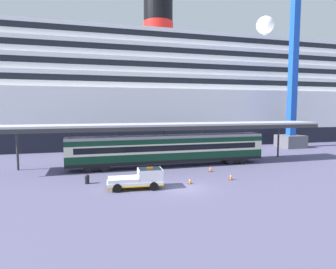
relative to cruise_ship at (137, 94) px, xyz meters
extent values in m
plane|color=#555172|center=(-2.40, -41.71, -10.83)|extent=(400.00, 400.00, 0.00)
cube|color=black|center=(-0.05, 0.01, -9.13)|extent=(120.77, 29.28, 3.40)
cube|color=white|center=(-0.05, 0.01, -3.46)|extent=(120.77, 29.28, 7.94)
cube|color=white|center=(-0.05, 0.01, 2.00)|extent=(111.11, 26.94, 2.96)
cube|color=black|center=(-0.05, -13.41, 2.15)|extent=(106.28, 0.12, 1.07)
cube|color=white|center=(-0.05, 0.01, 4.96)|extent=(106.67, 25.86, 2.96)
cube|color=black|center=(-0.05, -12.87, 5.11)|extent=(102.03, 0.12, 1.07)
cube|color=white|center=(-0.05, 0.01, 7.93)|extent=(102.22, 24.78, 2.96)
cube|color=black|center=(-0.05, -12.33, 8.07)|extent=(97.78, 0.12, 1.07)
cube|color=white|center=(-0.05, 0.01, 10.89)|extent=(97.78, 23.70, 2.96)
cube|color=black|center=(-0.05, -11.79, 11.04)|extent=(93.53, 0.12, 1.07)
cylinder|color=black|center=(5.26, 0.01, 17.26)|extent=(6.71, 6.71, 9.78)
cylinder|color=red|center=(5.26, 0.01, 15.30)|extent=(6.91, 6.91, 2.93)
cylinder|color=white|center=(33.77, 0.01, 14.18)|extent=(1.00, 1.00, 3.62)
sphere|color=white|center=(33.77, 0.01, 18.25)|extent=(4.53, 4.53, 4.53)
cube|color=silver|center=(-0.94, -30.64, -5.35)|extent=(43.44, 5.02, 0.25)
cube|color=#343434|center=(-0.94, -33.06, -5.72)|extent=(43.44, 0.20, 0.50)
cylinder|color=#343434|center=(-19.55, -28.53, -8.15)|extent=(0.28, 0.28, 5.36)
cylinder|color=#343434|center=(-13.35, -28.53, -8.15)|extent=(0.28, 0.28, 5.36)
cylinder|color=#343434|center=(-7.14, -28.53, -8.15)|extent=(0.28, 0.28, 5.36)
cylinder|color=#343434|center=(-0.94, -28.53, -8.15)|extent=(0.28, 0.28, 5.36)
cylinder|color=#343434|center=(5.27, -28.53, -8.15)|extent=(0.28, 0.28, 5.36)
cylinder|color=#343434|center=(11.47, -28.53, -8.15)|extent=(0.28, 0.28, 5.36)
cylinder|color=#343434|center=(17.68, -28.53, -8.15)|extent=(0.28, 0.28, 5.36)
cube|color=black|center=(-0.94, -31.14, -9.98)|extent=(25.91, 2.80, 0.40)
cube|color=#0F3823|center=(-0.94, -31.14, -9.33)|extent=(25.91, 2.80, 0.90)
cube|color=beige|center=(-0.94, -31.14, -8.28)|extent=(25.91, 2.80, 1.20)
cube|color=black|center=(-0.94, -32.51, -8.23)|extent=(23.84, 0.08, 0.72)
cube|color=#0F3823|center=(-0.94, -31.14, -7.38)|extent=(25.91, 2.80, 0.60)
cube|color=#9F9F9F|center=(-0.94, -31.14, -6.90)|extent=(25.91, 2.69, 0.36)
cube|color=black|center=(-10.27, -31.14, -10.38)|extent=(3.20, 2.35, 0.50)
cylinder|color=black|center=(-11.17, -32.32, -10.41)|extent=(0.84, 0.12, 0.84)
cylinder|color=black|center=(-9.37, -32.32, -10.41)|extent=(0.84, 0.12, 0.84)
cube|color=black|center=(8.39, -31.14, -10.38)|extent=(3.20, 2.35, 0.50)
cylinder|color=black|center=(7.49, -32.32, -10.41)|extent=(0.84, 0.12, 0.84)
cylinder|color=black|center=(9.29, -32.32, -10.41)|extent=(0.84, 0.12, 0.84)
cube|color=white|center=(-6.97, -40.56, -10.25)|extent=(5.33, 2.38, 0.36)
cube|color=#F2B20C|center=(-6.97, -40.56, -10.38)|extent=(5.33, 2.40, 0.12)
cube|color=white|center=(-5.52, -40.67, -9.52)|extent=(2.42, 2.08, 1.10)
cube|color=#19232D|center=(-5.52, -40.67, -9.17)|extent=(2.21, 1.99, 0.44)
cube|color=orange|center=(-5.52, -40.67, -8.89)|extent=(0.57, 0.24, 0.16)
cube|color=white|center=(-8.01, -40.49, -9.89)|extent=(3.05, 2.13, 0.36)
cylinder|color=black|center=(-5.24, -39.69, -10.43)|extent=(0.82, 0.31, 0.80)
cylinder|color=black|center=(-5.39, -41.68, -10.43)|extent=(0.82, 0.31, 0.80)
cylinder|color=black|center=(-8.56, -39.45, -10.43)|extent=(0.82, 0.31, 0.80)
cylinder|color=black|center=(-8.71, -41.44, -10.43)|extent=(0.82, 0.31, 0.80)
cube|color=black|center=(-1.32, -40.29, -10.81)|extent=(0.36, 0.36, 0.04)
cone|color=#EA590F|center=(-1.32, -40.29, -10.51)|extent=(0.30, 0.30, 0.57)
cylinder|color=white|center=(-1.32, -40.29, -10.48)|extent=(0.17, 0.17, 0.08)
cube|color=black|center=(2.96, -35.69, -10.81)|extent=(0.36, 0.36, 0.04)
cone|color=#EA590F|center=(2.96, -35.69, -10.45)|extent=(0.30, 0.30, 0.68)
cylinder|color=white|center=(2.96, -35.69, -10.42)|extent=(0.17, 0.17, 0.10)
cube|color=black|center=(3.45, -39.95, -10.81)|extent=(0.36, 0.36, 0.04)
cone|color=#EA590F|center=(3.45, -39.95, -10.44)|extent=(0.30, 0.30, 0.71)
cylinder|color=white|center=(3.45, -39.95, -10.40)|extent=(0.17, 0.17, 0.10)
cube|color=#595960|center=(26.87, -19.88, -9.63)|extent=(4.40, 4.40, 2.40)
cube|color=blue|center=(26.87, -19.88, 10.85)|extent=(1.30, 1.30, 38.58)
cylinder|color=black|center=(-11.35, -37.48, -10.48)|extent=(0.44, 0.44, 0.70)
sphere|color=black|center=(-11.35, -37.48, -10.11)|extent=(0.48, 0.48, 0.48)
camera|label=1|loc=(-11.15, -67.24, -3.22)|focal=30.85mm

